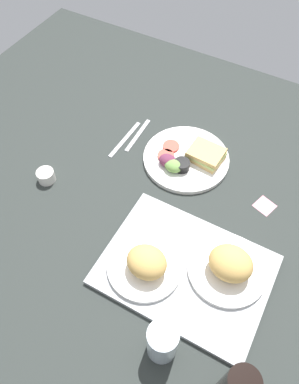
{
  "coord_description": "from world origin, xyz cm",
  "views": [
    {
      "loc": [
        -29.78,
        60.02,
        96.52
      ],
      "look_at": [
        2.0,
        3.0,
        4.0
      ],
      "focal_mm": 34.74,
      "sensor_mm": 36.0,
      "label": 1
    }
  ],
  "objects_px": {
    "espresso_cup": "(46,176)",
    "knife": "(125,139)",
    "serving_tray": "(185,270)",
    "bread_plate_near": "(229,266)",
    "drinking_glass": "(162,342)",
    "plate_with_salad": "(187,158)",
    "bread_plate_far": "(146,264)",
    "sticky_note": "(265,206)",
    "fork": "(138,135)"
  },
  "relations": [
    {
      "from": "espresso_cup",
      "to": "fork",
      "type": "relative_size",
      "value": 0.33
    },
    {
      "from": "fork",
      "to": "sticky_note",
      "type": "relative_size",
      "value": 3.04
    },
    {
      "from": "bread_plate_near",
      "to": "espresso_cup",
      "type": "height_order",
      "value": "bread_plate_near"
    },
    {
      "from": "sticky_note",
      "to": "espresso_cup",
      "type": "bearing_deg",
      "value": 20.75
    },
    {
      "from": "drinking_glass",
      "to": "fork",
      "type": "distance_m",
      "value": 0.72
    },
    {
      "from": "sticky_note",
      "to": "knife",
      "type": "bearing_deg",
      "value": -3.06
    },
    {
      "from": "drinking_glass",
      "to": "knife",
      "type": "distance_m",
      "value": 0.71
    },
    {
      "from": "serving_tray",
      "to": "plate_with_salad",
      "type": "height_order",
      "value": "plate_with_salad"
    },
    {
      "from": "knife",
      "to": "sticky_note",
      "type": "relative_size",
      "value": 3.39
    },
    {
      "from": "bread_plate_near",
      "to": "serving_tray",
      "type": "bearing_deg",
      "value": 25.43
    },
    {
      "from": "bread_plate_near",
      "to": "drinking_glass",
      "type": "xyz_separation_m",
      "value": [
        0.06,
        0.26,
        0.01
      ]
    },
    {
      "from": "bread_plate_far",
      "to": "sticky_note",
      "type": "bearing_deg",
      "value": -120.48
    },
    {
      "from": "plate_with_salad",
      "to": "sticky_note",
      "type": "bearing_deg",
      "value": 171.33
    },
    {
      "from": "bread_plate_near",
      "to": "bread_plate_far",
      "type": "xyz_separation_m",
      "value": [
        0.2,
        0.1,
        -0.0
      ]
    },
    {
      "from": "serving_tray",
      "to": "drinking_glass",
      "type": "relative_size",
      "value": 3.46
    },
    {
      "from": "bread_plate_near",
      "to": "drinking_glass",
      "type": "bearing_deg",
      "value": 76.24
    },
    {
      "from": "bread_plate_far",
      "to": "espresso_cup",
      "type": "distance_m",
      "value": 0.45
    },
    {
      "from": "bread_plate_far",
      "to": "knife",
      "type": "height_order",
      "value": "bread_plate_far"
    },
    {
      "from": "bread_plate_far",
      "to": "knife",
      "type": "xyz_separation_m",
      "value": [
        0.31,
        -0.39,
        -0.05
      ]
    },
    {
      "from": "serving_tray",
      "to": "espresso_cup",
      "type": "height_order",
      "value": "espresso_cup"
    },
    {
      "from": "plate_with_salad",
      "to": "sticky_note",
      "type": "relative_size",
      "value": 5.15
    },
    {
      "from": "plate_with_salad",
      "to": "espresso_cup",
      "type": "bearing_deg",
      "value": 38.62
    },
    {
      "from": "fork",
      "to": "plate_with_salad",
      "type": "bearing_deg",
      "value": 81.29
    },
    {
      "from": "bread_plate_near",
      "to": "bread_plate_far",
      "type": "relative_size",
      "value": 1.05
    },
    {
      "from": "serving_tray",
      "to": "bread_plate_far",
      "type": "distance_m",
      "value": 0.12
    },
    {
      "from": "serving_tray",
      "to": "bread_plate_far",
      "type": "xyz_separation_m",
      "value": [
        0.09,
        0.05,
        0.04
      ]
    },
    {
      "from": "bread_plate_far",
      "to": "bread_plate_near",
      "type": "bearing_deg",
      "value": -152.72
    },
    {
      "from": "bread_plate_far",
      "to": "plate_with_salad",
      "type": "distance_m",
      "value": 0.42
    },
    {
      "from": "drinking_glass",
      "to": "knife",
      "type": "xyz_separation_m",
      "value": [
        0.44,
        -0.55,
        -0.06
      ]
    },
    {
      "from": "serving_tray",
      "to": "bread_plate_near",
      "type": "distance_m",
      "value": 0.12
    },
    {
      "from": "bread_plate_far",
      "to": "knife",
      "type": "relative_size",
      "value": 1.09
    },
    {
      "from": "bread_plate_near",
      "to": "plate_with_salad",
      "type": "relative_size",
      "value": 0.75
    },
    {
      "from": "drinking_glass",
      "to": "espresso_cup",
      "type": "relative_size",
      "value": 2.32
    },
    {
      "from": "espresso_cup",
      "to": "knife",
      "type": "bearing_deg",
      "value": -114.95
    },
    {
      "from": "plate_with_salad",
      "to": "drinking_glass",
      "type": "xyz_separation_m",
      "value": [
        -0.21,
        0.57,
        0.05
      ]
    },
    {
      "from": "drinking_glass",
      "to": "bread_plate_near",
      "type": "bearing_deg",
      "value": -103.76
    },
    {
      "from": "bread_plate_near",
      "to": "sticky_note",
      "type": "relative_size",
      "value": 3.85
    },
    {
      "from": "bread_plate_far",
      "to": "drinking_glass",
      "type": "distance_m",
      "value": 0.21
    },
    {
      "from": "bread_plate_near",
      "to": "bread_plate_far",
      "type": "bearing_deg",
      "value": 27.28
    },
    {
      "from": "serving_tray",
      "to": "bread_plate_far",
      "type": "relative_size",
      "value": 2.18
    },
    {
      "from": "drinking_glass",
      "to": "espresso_cup",
      "type": "bearing_deg",
      "value": -25.93
    },
    {
      "from": "drinking_glass",
      "to": "fork",
      "type": "xyz_separation_m",
      "value": [
        0.41,
        -0.59,
        -0.06
      ]
    },
    {
      "from": "espresso_cup",
      "to": "plate_with_salad",
      "type": "bearing_deg",
      "value": -141.38
    },
    {
      "from": "plate_with_salad",
      "to": "sticky_note",
      "type": "distance_m",
      "value": 0.29
    },
    {
      "from": "espresso_cup",
      "to": "sticky_note",
      "type": "xyz_separation_m",
      "value": [
        -0.65,
        -0.25,
        -0.02
      ]
    },
    {
      "from": "bread_plate_far",
      "to": "sticky_note",
      "type": "relative_size",
      "value": 3.68
    },
    {
      "from": "plate_with_salad",
      "to": "knife",
      "type": "relative_size",
      "value": 1.52
    },
    {
      "from": "serving_tray",
      "to": "plate_with_salad",
      "type": "relative_size",
      "value": 1.56
    },
    {
      "from": "plate_with_salad",
      "to": "knife",
      "type": "bearing_deg",
      "value": 3.84
    },
    {
      "from": "bread_plate_far",
      "to": "sticky_note",
      "type": "xyz_separation_m",
      "value": [
        -0.22,
        -0.37,
        -0.05
      ]
    }
  ]
}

